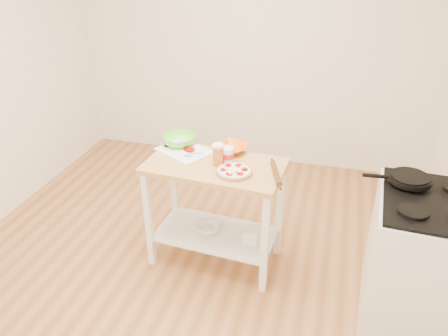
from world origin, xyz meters
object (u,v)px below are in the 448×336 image
(shelf_bin, at_px, (251,235))
(orange_bowl, at_px, (233,148))
(skillet, at_px, (408,179))
(knife, at_px, (176,145))
(gas_stove, at_px, (421,259))
(green_bowl, at_px, (179,140))
(beer_pint, at_px, (218,155))
(shelf_glass_bowl, at_px, (208,228))
(cutting_board, at_px, (185,150))
(yogurt_tub, at_px, (228,155))
(rolling_pin, at_px, (276,173))
(pizza, at_px, (234,171))
(prep_island, at_px, (215,193))
(spatula, at_px, (193,154))

(shelf_bin, bearing_deg, orange_bowl, 129.87)
(skillet, distance_m, knife, 1.75)
(gas_stove, height_order, green_bowl, gas_stove)
(beer_pint, height_order, shelf_glass_bowl, beer_pint)
(cutting_board, height_order, green_bowl, green_bowl)
(skillet, relative_size, knife, 1.80)
(cutting_board, relative_size, shelf_bin, 4.42)
(yogurt_tub, distance_m, shelf_glass_bowl, 0.69)
(green_bowl, distance_m, rolling_pin, 0.89)
(orange_bowl, bearing_deg, knife, -174.64)
(skillet, height_order, pizza, skillet)
(green_bowl, relative_size, yogurt_tub, 1.26)
(pizza, distance_m, cutting_board, 0.53)
(skillet, distance_m, shelf_bin, 1.24)
(orange_bowl, bearing_deg, beer_pint, -100.55)
(prep_island, relative_size, green_bowl, 3.97)
(spatula, bearing_deg, rolling_pin, -33.28)
(skillet, xyz_separation_m, yogurt_tub, (-1.27, 0.05, -0.01))
(shelf_bin, bearing_deg, skillet, 1.85)
(yogurt_tub, bearing_deg, cutting_board, 166.03)
(pizza, distance_m, spatula, 0.42)
(pizza, distance_m, shelf_glass_bowl, 0.68)
(knife, bearing_deg, green_bowl, 47.52)
(gas_stove, distance_m, skillet, 0.56)
(cutting_board, bearing_deg, shelf_bin, 12.24)
(knife, bearing_deg, prep_island, -52.23)
(pizza, bearing_deg, spatula, 155.07)
(orange_bowl, bearing_deg, shelf_bin, -50.13)
(gas_stove, height_order, pizza, gas_stove)
(shelf_bin, bearing_deg, spatula, 168.03)
(green_bowl, bearing_deg, cutting_board, -49.58)
(prep_island, relative_size, skillet, 2.40)
(cutting_board, xyz_separation_m, orange_bowl, (0.37, 0.09, 0.02))
(skillet, bearing_deg, rolling_pin, 179.18)
(knife, xyz_separation_m, beer_pint, (0.41, -0.21, 0.07))
(skillet, relative_size, spatula, 3.23)
(prep_island, bearing_deg, beer_pint, -20.65)
(beer_pint, distance_m, rolling_pin, 0.45)
(spatula, xyz_separation_m, orange_bowl, (0.28, 0.17, 0.01))
(gas_stove, bearing_deg, cutting_board, 173.07)
(shelf_glass_bowl, bearing_deg, knife, 148.61)
(green_bowl, height_order, beer_pint, beer_pint)
(shelf_glass_bowl, bearing_deg, rolling_pin, -6.66)
(prep_island, distance_m, gas_stove, 1.53)
(spatula, bearing_deg, yogurt_tub, -26.63)
(gas_stove, relative_size, knife, 4.46)
(prep_island, bearing_deg, shelf_glass_bowl, 176.30)
(skillet, height_order, orange_bowl, skillet)
(beer_pint, height_order, yogurt_tub, yogurt_tub)
(skillet, bearing_deg, spatula, 172.51)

